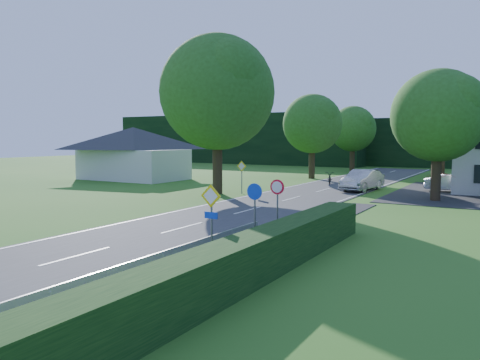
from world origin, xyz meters
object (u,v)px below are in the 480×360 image
Objects in this scene: parked_car_silver_a at (452,183)px; parasol at (440,184)px; streetlight at (435,133)px; motorcycle at (330,178)px; moving_car at (362,180)px.

parasol is at bearing 165.68° from parked_car_silver_a.
streetlight is at bearing 159.24° from parked_car_silver_a.
parasol is at bearing -0.48° from streetlight.
streetlight reaches higher than motorcycle.
motorcycle is at bearing 74.92° from parked_car_silver_a.
streetlight is 3.58m from parasol.
streetlight is at bearing -5.99° from moving_car.
moving_car is 6.65m from parked_car_silver_a.
streetlight is 4.12× the size of parasol.
parked_car_silver_a reaches higher than motorcycle.
streetlight is at bearing -45.41° from motorcycle.
parked_car_silver_a is 3.87m from parasol.
parked_car_silver_a is (6.14, 2.56, -0.16)m from moving_car.
moving_car is at bearing 166.55° from streetlight.
streetlight is 1.62× the size of moving_car.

